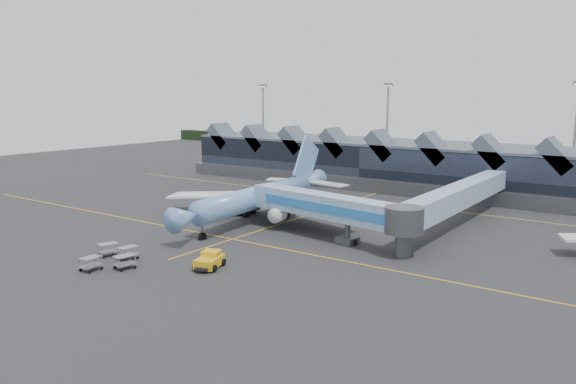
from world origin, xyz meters
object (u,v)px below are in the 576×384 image
Objects in this scene: jet_bridge at (341,210)px; pushback_tug at (209,261)px; main_airliner at (261,196)px; fuel_truck at (235,204)px.

pushback_tug is (-6.75, -18.51, -3.61)m from jet_bridge.
jet_bridge is 20.03m from pushback_tug.
main_airliner is 8.45× the size of pushback_tug.
pushback_tug is (16.20, -23.48, -0.95)m from fuel_truck.
jet_bridge is 2.87× the size of fuel_truck.
fuel_truck is (-22.95, 4.97, -2.66)m from jet_bridge.
pushback_tug is (10.61, -23.40, -2.92)m from main_airliner.
main_airliner is 5.93m from fuel_truck.
main_airliner is 4.16× the size of fuel_truck.
jet_bridge is (17.36, -4.88, 0.69)m from main_airliner.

